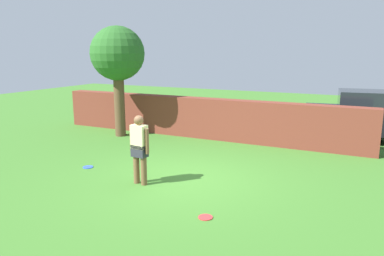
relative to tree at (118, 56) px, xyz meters
name	(u,v)px	position (x,y,z in m)	size (l,w,h in m)	color
ground_plane	(184,179)	(4.23, -3.15, -2.87)	(40.00, 40.00, 0.00)	#3D7528
brick_wall	(201,118)	(2.73, 1.07, -2.17)	(11.49, 0.50, 1.42)	brown
tree	(118,56)	(0.00, 0.00, 0.00)	(1.90, 1.90, 3.91)	brown
person	(139,147)	(3.45, -3.87, -1.98)	(0.54, 0.26, 1.62)	brown
car	(369,116)	(8.12, 3.10, -2.01)	(4.38, 2.32, 1.72)	black
frisbee_blue	(88,167)	(1.50, -3.46, -2.86)	(0.27, 0.27, 0.02)	blue
frisbee_red	(205,217)	(5.54, -4.85, -2.86)	(0.27, 0.27, 0.02)	red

